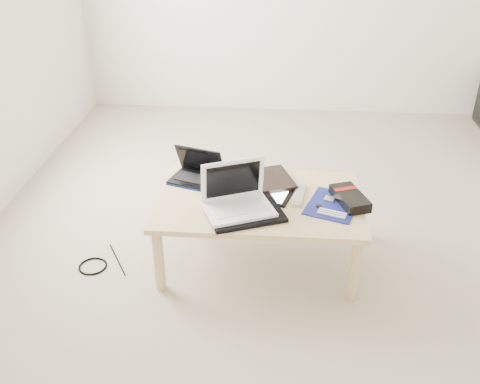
# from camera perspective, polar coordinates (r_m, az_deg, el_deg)

# --- Properties ---
(ground) EXTENTS (4.00, 4.00, 0.00)m
(ground) POSITION_cam_1_polar(r_m,az_deg,el_deg) (3.43, 7.03, -3.29)
(ground) COLOR #B6A693
(ground) RESTS_ON ground
(coffee_table) EXTENTS (1.10, 0.70, 0.40)m
(coffee_table) POSITION_cam_1_polar(r_m,az_deg,el_deg) (2.90, 2.03, -1.54)
(coffee_table) COLOR #E2BD88
(coffee_table) RESTS_ON ground
(book) EXTENTS (0.41, 0.38, 0.03)m
(book) POSITION_cam_1_polar(r_m,az_deg,el_deg) (3.01, 2.29, 1.12)
(book) COLOR black
(book) RESTS_ON coffee_table
(netbook) EXTENTS (0.33, 0.28, 0.20)m
(netbook) POSITION_cam_1_polar(r_m,az_deg,el_deg) (3.05, -4.57, 1.99)
(netbook) COLOR black
(netbook) RESTS_ON coffee_table
(tablet) EXTENTS (0.27, 0.23, 0.01)m
(tablet) POSITION_cam_1_polar(r_m,az_deg,el_deg) (2.90, 3.06, -0.36)
(tablet) COLOR black
(tablet) RESTS_ON coffee_table
(remote) EXTENTS (0.09, 0.24, 0.02)m
(remote) POSITION_cam_1_polar(r_m,az_deg,el_deg) (2.91, 6.31, -0.29)
(remote) COLOR #ACACB0
(remote) RESTS_ON coffee_table
(neoprene_sleeve) EXTENTS (0.45, 0.39, 0.02)m
(neoprene_sleeve) POSITION_cam_1_polar(r_m,az_deg,el_deg) (2.73, 0.52, -2.24)
(neoprene_sleeve) COLOR black
(neoprene_sleeve) RESTS_ON coffee_table
(white_laptop) EXTENTS (0.40, 0.35, 0.24)m
(white_laptop) POSITION_cam_1_polar(r_m,az_deg,el_deg) (2.73, -0.31, -0.76)
(white_laptop) COLOR white
(white_laptop) RESTS_ON neoprene_sleeve
(motherboard) EXTENTS (0.34, 0.38, 0.01)m
(motherboard) POSITION_cam_1_polar(r_m,az_deg,el_deg) (2.85, 9.91, -1.35)
(motherboard) COLOR #0C1052
(motherboard) RESTS_ON coffee_table
(gpu_box) EXTENTS (0.21, 0.28, 0.06)m
(gpu_box) POSITION_cam_1_polar(r_m,az_deg,el_deg) (2.88, 11.63, -0.65)
(gpu_box) COLOR black
(gpu_box) RESTS_ON coffee_table
(cable_coil) EXTENTS (0.14, 0.14, 0.01)m
(cable_coil) POSITION_cam_1_polar(r_m,az_deg,el_deg) (2.87, -0.07, -0.62)
(cable_coil) COLOR black
(cable_coil) RESTS_ON coffee_table
(floor_cable_coil) EXTENTS (0.17, 0.17, 0.01)m
(floor_cable_coil) POSITION_cam_1_polar(r_m,az_deg,el_deg) (3.14, -15.43, -7.63)
(floor_cable_coil) COLOR black
(floor_cable_coil) RESTS_ON ground
(floor_cable_trail) EXTENTS (0.17, 0.28, 0.01)m
(floor_cable_trail) POSITION_cam_1_polar(r_m,az_deg,el_deg) (3.16, -12.95, -7.03)
(floor_cable_trail) COLOR black
(floor_cable_trail) RESTS_ON ground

